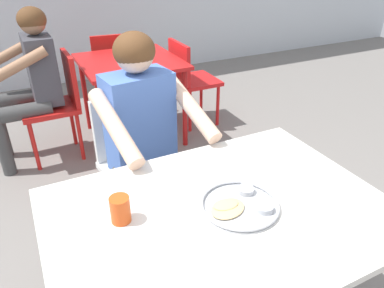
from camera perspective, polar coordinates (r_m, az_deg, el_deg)
name	(u,v)px	position (r m, az deg, el deg)	size (l,w,h in m)	color
table_foreground	(220,224)	(1.39, 4.49, -12.53)	(1.24, 0.89, 0.75)	silver
thali_tray	(240,204)	(1.36, 7.55, -9.43)	(0.29, 0.29, 0.03)	#B7BABF
drinking_cup	(120,209)	(1.29, -11.26, -9.97)	(0.07, 0.07, 0.10)	#D84C19
chair_foreground	(134,157)	(2.17, -9.07, -1.96)	(0.44, 0.46, 0.85)	silver
diner_foreground	(148,134)	(1.87, -6.95, 1.53)	(0.54, 0.59, 1.25)	#3D3D3D
table_background_red	(130,70)	(3.23, -9.72, 11.40)	(0.82, 0.84, 0.73)	red
chair_red_left	(59,100)	(3.11, -20.27, 6.54)	(0.44, 0.39, 0.86)	red
chair_red_right	(189,76)	(3.51, -0.44, 10.63)	(0.39, 0.43, 0.82)	red
chair_red_far	(111,67)	(3.88, -12.62, 11.80)	(0.43, 0.48, 0.84)	red
patron_background	(30,74)	(3.08, -24.16, 9.99)	(0.56, 0.50, 1.21)	#3F3F3F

